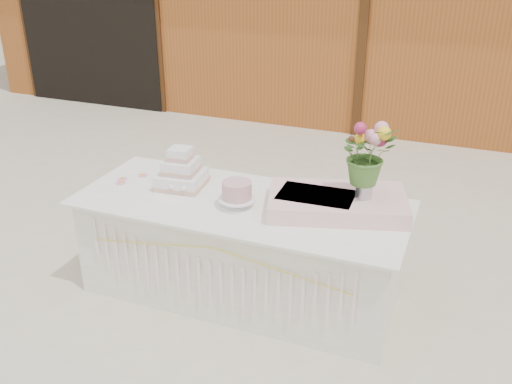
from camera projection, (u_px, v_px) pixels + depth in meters
ground at (242, 291)px, 4.41m from camera, size 80.00×80.00×0.00m
cake_table at (241, 248)px, 4.24m from camera, size 2.40×1.00×0.77m
wedding_cake at (181, 173)px, 4.30m from camera, size 0.37×0.37×0.31m
pink_cake_stand at (237, 193)px, 3.97m from camera, size 0.26×0.26×0.19m
satin_runner at (337, 203)px, 3.94m from camera, size 1.05×0.79×0.12m
flower_vase at (364, 187)px, 3.85m from camera, size 0.11×0.11×0.16m
bouquet at (368, 147)px, 3.73m from camera, size 0.49×0.48×0.41m
loose_flowers at (129, 179)px, 4.43m from camera, size 0.23×0.39×0.02m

